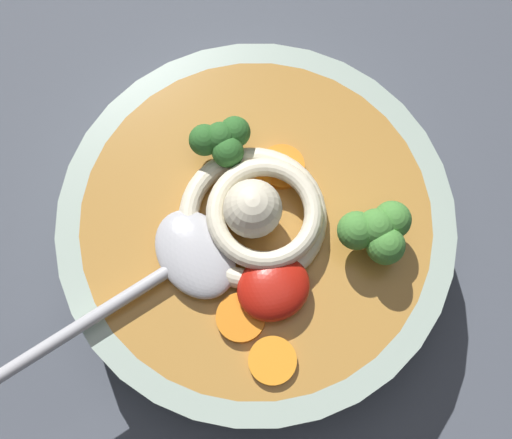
% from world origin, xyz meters
% --- Properties ---
extents(table_slab, '(1.29, 1.29, 0.03)m').
position_xyz_m(table_slab, '(0.00, 0.00, 0.01)').
color(table_slab, '#474C56').
rests_on(table_slab, ground).
extents(soup_bowl, '(0.25, 0.25, 0.06)m').
position_xyz_m(soup_bowl, '(-0.02, 0.02, 0.06)').
color(soup_bowl, '#9EB2A3').
rests_on(soup_bowl, table_slab).
extents(noodle_pile, '(0.10, 0.10, 0.04)m').
position_xyz_m(noodle_pile, '(-0.02, 0.02, 0.10)').
color(noodle_pile, beige).
rests_on(noodle_pile, soup_bowl).
extents(soup_spoon, '(0.17, 0.06, 0.02)m').
position_xyz_m(soup_spoon, '(-0.08, 0.02, 0.10)').
color(soup_spoon, '#B7B7BC').
rests_on(soup_spoon, soup_bowl).
extents(chili_sauce_dollop, '(0.04, 0.04, 0.02)m').
position_xyz_m(chili_sauce_dollop, '(-0.03, -0.02, 0.10)').
color(chili_sauce_dollop, '#B2190F').
rests_on(chili_sauce_dollop, soup_bowl).
extents(broccoli_floret_center, '(0.05, 0.04, 0.04)m').
position_xyz_m(broccoli_floret_center, '(0.04, -0.02, 0.11)').
color(broccoli_floret_center, '#7A9E60').
rests_on(broccoli_floret_center, soup_bowl).
extents(broccoli_floret_far, '(0.04, 0.03, 0.03)m').
position_xyz_m(broccoli_floret_far, '(-0.02, 0.07, 0.11)').
color(broccoli_floret_far, '#7A9E60').
rests_on(broccoli_floret_far, soup_bowl).
extents(carrot_slice_rear, '(0.03, 0.03, 0.01)m').
position_xyz_m(carrot_slice_rear, '(-0.06, -0.03, 0.09)').
color(carrot_slice_rear, orange).
rests_on(carrot_slice_rear, soup_bowl).
extents(carrot_slice_near_spoon, '(0.03, 0.03, 0.01)m').
position_xyz_m(carrot_slice_near_spoon, '(0.01, 0.04, 0.09)').
color(carrot_slice_near_spoon, orange).
rests_on(carrot_slice_near_spoon, soup_bowl).
extents(carrot_slice_right, '(0.03, 0.03, 0.01)m').
position_xyz_m(carrot_slice_right, '(-0.01, 0.05, 0.09)').
color(carrot_slice_right, orange).
rests_on(carrot_slice_right, soup_bowl).
extents(carrot_slice_extra_a, '(0.03, 0.03, 0.00)m').
position_xyz_m(carrot_slice_extra_a, '(-0.05, -0.06, 0.09)').
color(carrot_slice_extra_a, orange).
rests_on(carrot_slice_extra_a, soup_bowl).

